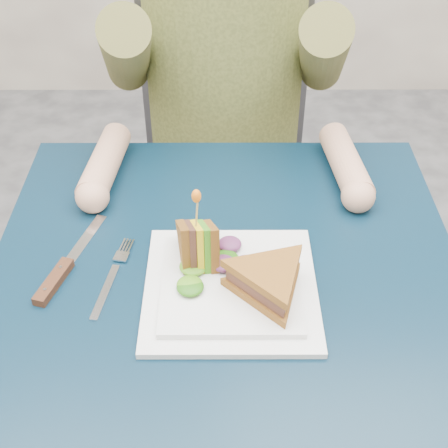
{
  "coord_description": "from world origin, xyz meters",
  "views": [
    {
      "loc": [
        -0.0,
        -0.71,
        1.41
      ],
      "look_at": [
        -0.0,
        0.01,
        0.82
      ],
      "focal_mm": 50.0,
      "sensor_mm": 36.0,
      "label": 1
    }
  ],
  "objects_px": {
    "chair": "(225,149)",
    "sandwich_flat": "(269,281)",
    "fork": "(111,279)",
    "table": "(226,306)",
    "plate": "(231,286)",
    "diner": "(225,24)",
    "knife": "(60,273)",
    "sandwich_upright": "(198,244)"
  },
  "relations": [
    {
      "from": "chair",
      "to": "sandwich_flat",
      "type": "height_order",
      "value": "chair"
    },
    {
      "from": "chair",
      "to": "fork",
      "type": "distance_m",
      "value": 0.72
    },
    {
      "from": "chair",
      "to": "fork",
      "type": "bearing_deg",
      "value": -104.9
    },
    {
      "from": "table",
      "to": "plate",
      "type": "bearing_deg",
      "value": -80.22
    },
    {
      "from": "chair",
      "to": "diner",
      "type": "relative_size",
      "value": 1.25
    },
    {
      "from": "table",
      "to": "sandwich_flat",
      "type": "xyz_separation_m",
      "value": [
        0.06,
        -0.07,
        0.12
      ]
    },
    {
      "from": "knife",
      "to": "fork",
      "type": "bearing_deg",
      "value": -6.34
    },
    {
      "from": "chair",
      "to": "sandwich_flat",
      "type": "xyz_separation_m",
      "value": [
        0.06,
        -0.71,
        0.23
      ]
    },
    {
      "from": "diner",
      "to": "sandwich_flat",
      "type": "height_order",
      "value": "diner"
    },
    {
      "from": "fork",
      "to": "diner",
      "type": "bearing_deg",
      "value": 72.26
    },
    {
      "from": "diner",
      "to": "sandwich_upright",
      "type": "xyz_separation_m",
      "value": [
        -0.04,
        -0.53,
        -0.13
      ]
    },
    {
      "from": "sandwich_upright",
      "to": "diner",
      "type": "bearing_deg",
      "value": 85.46
    },
    {
      "from": "table",
      "to": "diner",
      "type": "distance_m",
      "value": 0.6
    },
    {
      "from": "table",
      "to": "plate",
      "type": "relative_size",
      "value": 2.88
    },
    {
      "from": "chair",
      "to": "sandwich_flat",
      "type": "bearing_deg",
      "value": -85.02
    },
    {
      "from": "diner",
      "to": "table",
      "type": "bearing_deg",
      "value": -90.0
    },
    {
      "from": "plate",
      "to": "sandwich_upright",
      "type": "distance_m",
      "value": 0.08
    },
    {
      "from": "sandwich_flat",
      "to": "diner",
      "type": "bearing_deg",
      "value": 95.9
    },
    {
      "from": "sandwich_flat",
      "to": "sandwich_upright",
      "type": "distance_m",
      "value": 0.13
    },
    {
      "from": "diner",
      "to": "chair",
      "type": "bearing_deg",
      "value": 90.0
    },
    {
      "from": "chair",
      "to": "knife",
      "type": "xyz_separation_m",
      "value": [
        -0.26,
        -0.66,
        0.2
      ]
    },
    {
      "from": "sandwich_flat",
      "to": "sandwich_upright",
      "type": "relative_size",
      "value": 1.7
    },
    {
      "from": "plate",
      "to": "sandwich_upright",
      "type": "height_order",
      "value": "sandwich_upright"
    },
    {
      "from": "fork",
      "to": "plate",
      "type": "bearing_deg",
      "value": -7.07
    },
    {
      "from": "diner",
      "to": "fork",
      "type": "xyz_separation_m",
      "value": [
        -0.18,
        -0.55,
        -0.18
      ]
    },
    {
      "from": "table",
      "to": "fork",
      "type": "bearing_deg",
      "value": -173.76
    },
    {
      "from": "diner",
      "to": "sandwich_upright",
      "type": "height_order",
      "value": "diner"
    },
    {
      "from": "chair",
      "to": "plate",
      "type": "relative_size",
      "value": 3.58
    },
    {
      "from": "diner",
      "to": "plate",
      "type": "height_order",
      "value": "diner"
    },
    {
      "from": "sandwich_upright",
      "to": "plate",
      "type": "bearing_deg",
      "value": -42.26
    },
    {
      "from": "fork",
      "to": "knife",
      "type": "distance_m",
      "value": 0.08
    },
    {
      "from": "fork",
      "to": "knife",
      "type": "relative_size",
      "value": 0.82
    },
    {
      "from": "table",
      "to": "sandwich_flat",
      "type": "relative_size",
      "value": 3.63
    },
    {
      "from": "table",
      "to": "knife",
      "type": "relative_size",
      "value": 3.45
    },
    {
      "from": "table",
      "to": "diner",
      "type": "bearing_deg",
      "value": 90.0
    },
    {
      "from": "table",
      "to": "chair",
      "type": "xyz_separation_m",
      "value": [
        0.0,
        0.65,
        -0.11
      ]
    },
    {
      "from": "fork",
      "to": "sandwich_flat",
      "type": "bearing_deg",
      "value": -11.3
    },
    {
      "from": "sandwich_flat",
      "to": "fork",
      "type": "relative_size",
      "value": 1.16
    },
    {
      "from": "chair",
      "to": "knife",
      "type": "bearing_deg",
      "value": -111.4
    },
    {
      "from": "table",
      "to": "sandwich_flat",
      "type": "height_order",
      "value": "sandwich_flat"
    },
    {
      "from": "sandwich_upright",
      "to": "fork",
      "type": "relative_size",
      "value": 0.68
    },
    {
      "from": "diner",
      "to": "fork",
      "type": "relative_size",
      "value": 4.17
    }
  ]
}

